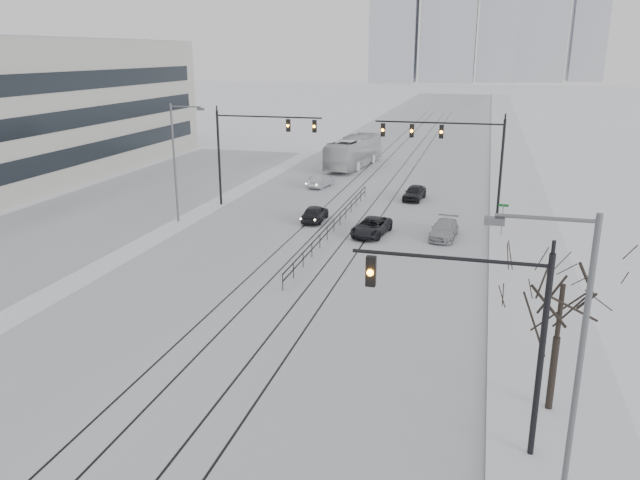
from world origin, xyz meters
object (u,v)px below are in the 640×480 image
at_px(bare_tree, 562,298).
at_px(sedan_nb_right, 444,230).
at_px(box_truck, 354,152).
at_px(sedan_sb_outer, 321,181).
at_px(traffic_mast_near, 490,324).
at_px(sedan_nb_far, 414,193).
at_px(sedan_sb_inner, 315,213).
at_px(sedan_nb_front, 371,227).

height_order(bare_tree, sedan_nb_right, bare_tree).
bearing_deg(box_truck, sedan_nb_right, 122.23).
distance_m(bare_tree, sedan_sb_outer, 40.58).
height_order(traffic_mast_near, sedan_nb_far, traffic_mast_near).
height_order(traffic_mast_near, sedan_sb_inner, traffic_mast_near).
bearing_deg(sedan_nb_right, sedan_nb_far, 110.82).
distance_m(bare_tree, sedan_nb_far, 34.31).
relative_size(sedan_sb_outer, sedan_nb_front, 0.85).
bearing_deg(box_truck, sedan_sb_inner, 102.25).
xyz_separation_m(sedan_sb_outer, sedan_nb_right, (12.82, -14.46, -0.01)).
bearing_deg(sedan_sb_inner, sedan_nb_far, -125.86).
bearing_deg(sedan_nb_front, sedan_nb_far, 90.28).
relative_size(sedan_sb_outer, sedan_nb_far, 0.98).
height_order(sedan_nb_far, box_truck, box_truck).
relative_size(traffic_mast_near, box_truck, 0.57).
distance_m(bare_tree, sedan_sb_inner, 28.47).
xyz_separation_m(bare_tree, box_truck, (-17.35, 47.75, -2.79)).
distance_m(sedan_sb_inner, sedan_nb_front, 5.60).
bearing_deg(sedan_sb_inner, sedan_nb_front, 151.48).
distance_m(traffic_mast_near, sedan_sb_inner, 29.89).
bearing_deg(sedan_sb_outer, traffic_mast_near, 123.28).
bearing_deg(sedan_nb_far, bare_tree, -67.87).
xyz_separation_m(sedan_sb_inner, sedan_nb_front, (4.94, -2.64, -0.03)).
relative_size(traffic_mast_near, sedan_nb_far, 1.82).
bearing_deg(box_truck, traffic_mast_near, 113.93).
relative_size(traffic_mast_near, sedan_sb_outer, 1.86).
bearing_deg(sedan_sb_outer, sedan_nb_far, 172.94).
bearing_deg(bare_tree, box_truck, 109.97).
bearing_deg(traffic_mast_near, bare_tree, 51.24).
xyz_separation_m(bare_tree, sedan_nb_front, (-10.43, 21.01, -3.87)).
bearing_deg(sedan_nb_front, bare_tree, -55.25).
xyz_separation_m(sedan_nb_right, sedan_nb_far, (-3.39, 11.32, 0.04)).
bearing_deg(box_truck, sedan_nb_far, 127.76).
relative_size(sedan_sb_inner, sedan_nb_far, 0.99).
relative_size(bare_tree, sedan_sb_outer, 1.62).
relative_size(traffic_mast_near, sedan_nb_right, 1.66).
relative_size(sedan_nb_right, box_truck, 0.35).
distance_m(traffic_mast_near, sedan_nb_front, 25.62).
bearing_deg(sedan_nb_front, sedan_nb_right, 15.31).
bearing_deg(sedan_nb_front, sedan_sb_outer, 125.49).
relative_size(sedan_sb_outer, sedan_nb_right, 0.89).
bearing_deg(sedan_nb_right, sedan_sb_inner, 172.73).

